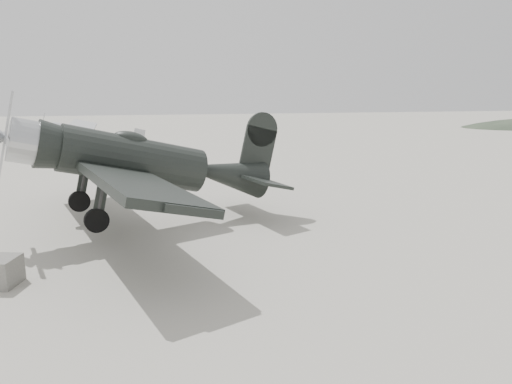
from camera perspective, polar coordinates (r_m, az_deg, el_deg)
ground at (r=16.23m, az=-4.38°, el=-6.09°), size 160.00×160.00×0.00m
lowwing_monoplane at (r=18.21m, az=-12.44°, el=3.27°), size 10.04×13.80×4.46m
highwing_monoplane at (r=38.37m, az=-18.44°, el=6.44°), size 7.05×9.93×2.82m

